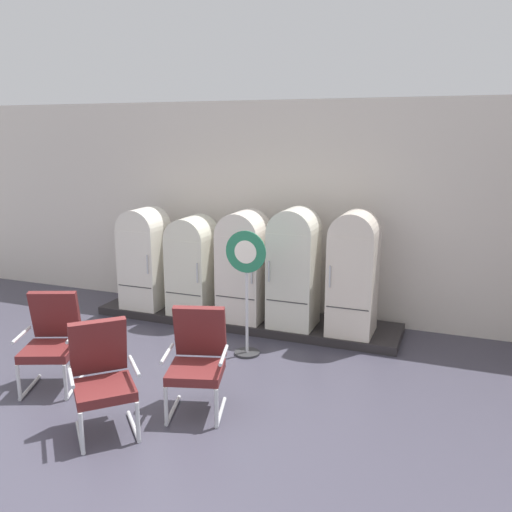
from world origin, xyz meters
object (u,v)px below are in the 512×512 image
Objects in this scene: refrigerator_4 at (353,269)px; refrigerator_1 at (193,262)px; sign_stand at (246,291)px; refrigerator_3 at (294,264)px; armchair_center at (102,373)px; armchair_left at (52,337)px; armchair_right at (197,356)px; refrigerator_0 at (145,255)px; refrigerator_2 at (244,262)px.

refrigerator_1 is at bearing 179.67° from refrigerator_4.
refrigerator_1 is 0.90× the size of sign_stand.
sign_stand is at bearing -37.70° from refrigerator_1.
sign_stand is (1.23, -0.95, -0.04)m from refrigerator_1.
refrigerator_3 is (1.55, -0.03, 0.11)m from refrigerator_1.
armchair_center is 2.17m from sign_stand.
refrigerator_4 is 1.47m from sign_stand.
armchair_left is 1.00× the size of armchair_right.
refrigerator_0 is at bearing 155.23° from sign_stand.
armchair_right is 0.92m from armchair_center.
refrigerator_3 is at bearing -0.94° from refrigerator_1.
armchair_right is at bearing -48.46° from refrigerator_0.
refrigerator_0 is at bearing 179.99° from refrigerator_4.
refrigerator_3 reaches higher than sign_stand.
armchair_center is (-0.64, -0.66, 0.00)m from armchair_right.
armchair_left is (-1.24, -2.47, -0.38)m from refrigerator_2.
refrigerator_4 reaches higher than refrigerator_2.
refrigerator_2 is at bearing -0.19° from refrigerator_1.
refrigerator_4 is (2.35, -0.01, 0.11)m from refrigerator_1.
armchair_center is (-0.17, -3.02, -0.38)m from refrigerator_2.
refrigerator_0 reaches higher than armchair_right.
refrigerator_2 is 3.05m from armchair_center.
refrigerator_4 is 3.74m from armchair_left.
armchair_right is 1.44m from sign_stand.
refrigerator_0 is 0.80m from refrigerator_1.
refrigerator_3 is 1.57× the size of armchair_left.
refrigerator_2 is 1.49× the size of armchair_center.
refrigerator_4 is at bearing -0.40° from refrigerator_2.
refrigerator_1 reaches higher than armchair_center.
armchair_left is at bearing -137.62° from sign_stand.
sign_stand is (0.43, -0.95, -0.11)m from refrigerator_2.
armchair_center is 0.66× the size of sign_stand.
refrigerator_4 is at bearing 39.88° from sign_stand.
refrigerator_1 is 3.10m from armchair_center.
refrigerator_1 is 1.56m from sign_stand.
refrigerator_1 is 0.92× the size of refrigerator_2.
refrigerator_0 reaches higher than sign_stand.
refrigerator_4 reaches higher than refrigerator_1.
refrigerator_1 is 0.81m from refrigerator_2.
armchair_right is at bearing 3.62° from armchair_left.
refrigerator_3 reaches higher than armchair_left.
armchair_right is at bearing -61.57° from refrigerator_1.
refrigerator_3 is at bearing 73.05° from armchair_center.
sign_stand is at bearing -140.12° from refrigerator_4.
refrigerator_2 reaches higher than sign_stand.
sign_stand is at bearing 73.94° from armchair_center.
refrigerator_2 is at bearing 178.25° from refrigerator_3.
refrigerator_2 is 0.74m from refrigerator_3.
refrigerator_2 reaches higher than armchair_right.
refrigerator_1 is at bearing 179.06° from refrigerator_3.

